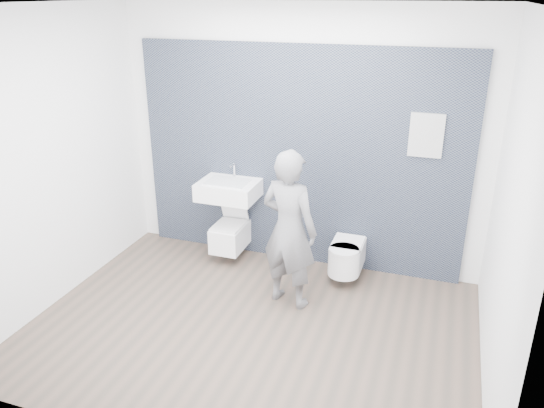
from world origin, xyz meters
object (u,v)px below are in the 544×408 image
(toilet_square, at_px, (230,234))
(visitor, at_px, (289,229))
(washbasin, at_px, (228,189))
(toilet_rounded, at_px, (346,257))

(toilet_square, height_order, visitor, visitor)
(washbasin, height_order, toilet_rounded, washbasin)
(washbasin, relative_size, toilet_square, 1.01)
(toilet_square, distance_m, visitor, 1.22)
(toilet_square, height_order, toilet_rounded, toilet_square)
(toilet_rounded, bearing_deg, washbasin, 178.20)
(toilet_square, xyz_separation_m, toilet_rounded, (1.35, -0.05, -0.03))
(washbasin, xyz_separation_m, toilet_rounded, (1.35, -0.04, -0.58))
(washbasin, distance_m, visitor, 1.12)
(toilet_square, distance_m, toilet_rounded, 1.35)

